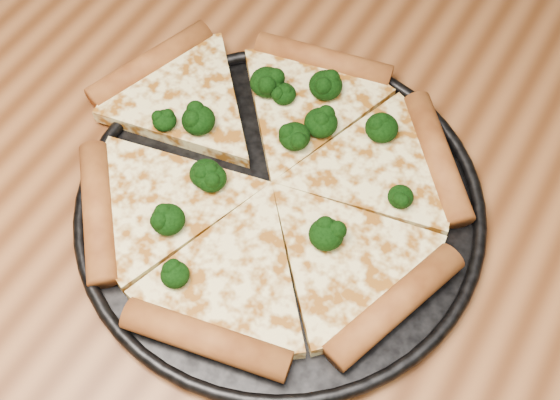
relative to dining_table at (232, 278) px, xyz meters
The scene contains 4 objects.
dining_table is the anchor object (origin of this frame).
pizza_pan 0.11m from the dining_table, 59.99° to the left, with size 0.37×0.37×0.02m.
pizza 0.12m from the dining_table, 82.80° to the left, with size 0.40×0.36×0.03m.
broccoli_florets 0.15m from the dining_table, 93.80° to the left, with size 0.25×0.27×0.03m.
Camera 1 is at (0.20, -0.24, 1.32)m, focal length 46.44 mm.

